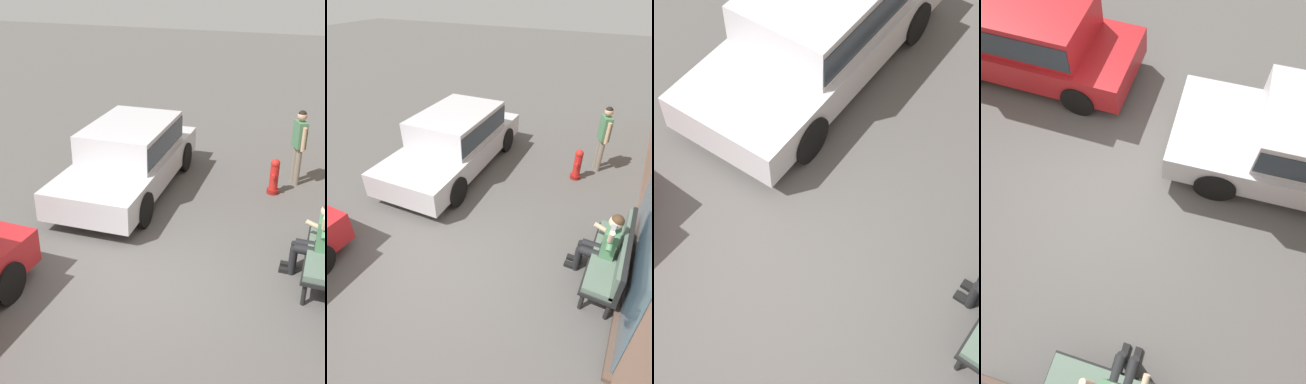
% 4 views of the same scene
% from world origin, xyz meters
% --- Properties ---
extents(ground_plane, '(60.00, 60.00, 0.00)m').
position_xyz_m(ground_plane, '(0.00, 0.00, 0.00)').
color(ground_plane, '#565451').
extents(parked_car_mid, '(4.26, 1.88, 1.50)m').
position_xyz_m(parked_car_mid, '(2.37, -2.41, 0.81)').
color(parked_car_mid, red).
rests_on(parked_car_mid, ground_plane).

